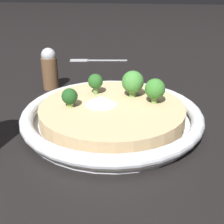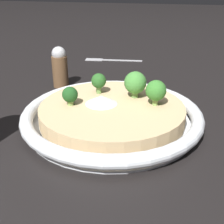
# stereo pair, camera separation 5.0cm
# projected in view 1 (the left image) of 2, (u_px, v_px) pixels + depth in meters

# --- Properties ---
(ground_plane) EXTENTS (6.00, 6.00, 0.00)m
(ground_plane) POSITION_uv_depth(u_px,v_px,m) (112.00, 123.00, 0.51)
(ground_plane) COLOR black
(risotto_bowl) EXTENTS (0.32, 0.32, 0.04)m
(risotto_bowl) POSITION_uv_depth(u_px,v_px,m) (112.00, 114.00, 0.50)
(risotto_bowl) COLOR silver
(risotto_bowl) RESTS_ON ground_plane
(cheese_sprinkle) EXTENTS (0.06, 0.06, 0.02)m
(cheese_sprinkle) POSITION_uv_depth(u_px,v_px,m) (101.00, 100.00, 0.49)
(cheese_sprinkle) COLOR white
(cheese_sprinkle) RESTS_ON risotto_bowl
(broccoli_left) EXTENTS (0.04, 0.04, 0.05)m
(broccoli_left) POSITION_uv_depth(u_px,v_px,m) (133.00, 82.00, 0.52)
(broccoli_left) COLOR #668E47
(broccoli_left) RESTS_ON risotto_bowl
(broccoli_back_left) EXTENTS (0.04, 0.04, 0.04)m
(broccoli_back_left) POSITION_uv_depth(u_px,v_px,m) (155.00, 89.00, 0.49)
(broccoli_back_left) COLOR #84A856
(broccoli_back_left) RESTS_ON risotto_bowl
(broccoli_front_right) EXTENTS (0.03, 0.03, 0.03)m
(broccoli_front_right) POSITION_uv_depth(u_px,v_px,m) (70.00, 97.00, 0.48)
(broccoli_front_right) COLOR #84A856
(broccoli_front_right) RESTS_ON risotto_bowl
(broccoli_front_left) EXTENTS (0.03, 0.03, 0.04)m
(broccoli_front_left) POSITION_uv_depth(u_px,v_px,m) (95.00, 82.00, 0.53)
(broccoli_front_left) COLOR #668E47
(broccoli_front_left) RESTS_ON risotto_bowl
(fork_utensil) EXTENTS (0.05, 0.18, 0.00)m
(fork_utensil) POSITION_uv_depth(u_px,v_px,m) (92.00, 60.00, 0.91)
(fork_utensil) COLOR #B7B7BC
(fork_utensil) RESTS_ON ground_plane
(pepper_shaker) EXTENTS (0.04, 0.04, 0.10)m
(pepper_shaker) POSITION_uv_depth(u_px,v_px,m) (50.00, 69.00, 0.65)
(pepper_shaker) COLOR brown
(pepper_shaker) RESTS_ON ground_plane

